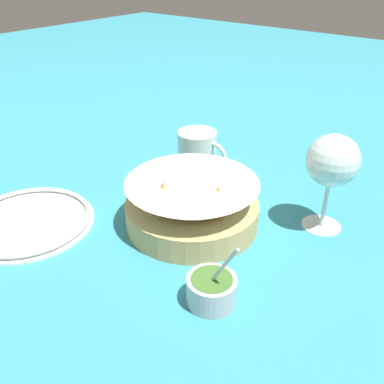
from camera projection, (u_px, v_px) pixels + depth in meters
ground_plane at (165, 225)px, 0.76m from camera, size 4.00×4.00×0.00m
food_basket at (192, 206)px, 0.75m from camera, size 0.23×0.23×0.10m
sauce_cup at (212, 289)px, 0.59m from camera, size 0.08×0.07×0.11m
wine_glass at (332, 163)px, 0.70m from camera, size 0.09×0.09×0.17m
beer_mug at (198, 152)px, 0.93m from camera, size 0.12×0.09×0.09m
side_plate at (28, 221)px, 0.76m from camera, size 0.23×0.23×0.01m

